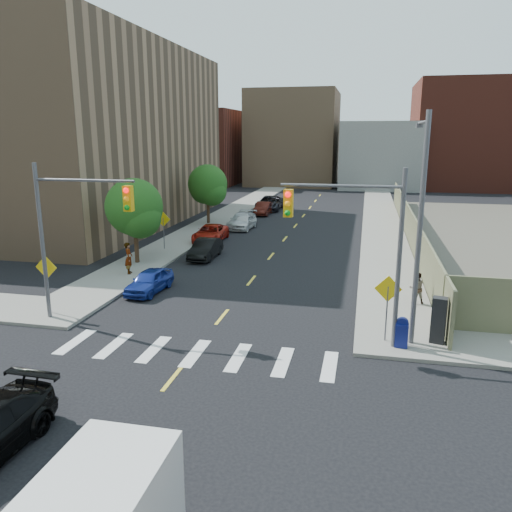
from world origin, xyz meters
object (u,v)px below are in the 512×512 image
at_px(parked_car_blue, 149,281).
at_px(payphone, 439,320).
at_px(parked_car_red, 211,233).
at_px(mailbox, 402,333).
at_px(parked_car_white, 244,222).
at_px(parked_car_maroon, 263,208).
at_px(parked_car_grey, 270,203).
at_px(pedestrian_west, 129,258).
at_px(parked_car_silver, 242,221).
at_px(pedestrian_east, 417,288).
at_px(parked_car_black, 206,249).

distance_m(parked_car_blue, payphone, 14.55).
distance_m(parked_car_red, mailbox, 22.15).
height_order(parked_car_white, mailbox, mailbox).
bearing_deg(mailbox, parked_car_red, 130.92).
relative_size(parked_car_maroon, parked_car_grey, 0.73).
relative_size(mailbox, pedestrian_west, 0.63).
relative_size(parked_car_silver, pedestrian_west, 2.52).
relative_size(parked_car_red, pedestrian_east, 3.06).
distance_m(parked_car_black, parked_car_grey, 22.74).
distance_m(mailbox, pedestrian_west, 16.77).
bearing_deg(parked_car_white, parked_car_silver, 121.78).
relative_size(parked_car_maroon, pedestrian_west, 2.13).
relative_size(parked_car_grey, pedestrian_west, 2.94).
bearing_deg(parked_car_black, parked_car_white, 89.92).
xyz_separation_m(parked_car_grey, pedestrian_west, (-3.06, -27.83, 0.32)).
relative_size(parked_car_black, pedestrian_east, 2.58).
xyz_separation_m(parked_car_grey, payphone, (13.40, -34.47, 0.31)).
bearing_deg(parked_car_black, parked_car_grey, 89.92).
distance_m(parked_car_red, parked_car_white, 5.71).
bearing_deg(parked_car_maroon, parked_car_grey, 89.25).
bearing_deg(parked_car_maroon, mailbox, -70.11).
distance_m(parked_car_silver, pedestrian_west, 16.67).
height_order(mailbox, payphone, payphone).
height_order(parked_car_black, parked_car_maroon, parked_car_maroon).
xyz_separation_m(parked_car_white, mailbox, (11.99, -23.28, 0.07)).
bearing_deg(parked_car_red, payphone, -53.16).
height_order(parked_car_red, parked_car_white, parked_car_red).
height_order(parked_car_maroon, pedestrian_west, pedestrian_west).
xyz_separation_m(parked_car_white, pedestrian_east, (13.00, -17.81, 0.27)).
height_order(parked_car_silver, mailbox, parked_car_silver).
relative_size(parked_car_black, parked_car_maroon, 0.99).
xyz_separation_m(parked_car_red, parked_car_maroon, (1.30, 14.10, 0.00)).
bearing_deg(parked_car_grey, payphone, -69.07).
relative_size(parked_car_blue, parked_car_red, 0.76).
relative_size(parked_car_blue, pedestrian_east, 2.33).
height_order(parked_car_red, parked_car_maroon, parked_car_maroon).
xyz_separation_m(parked_car_blue, pedestrian_west, (-2.47, 2.66, 0.48)).
bearing_deg(parked_car_blue, parked_car_red, 96.97).
xyz_separation_m(parked_car_black, parked_car_white, (0.00, 10.80, -0.00)).
bearing_deg(pedestrian_east, parked_car_white, -69.16).
bearing_deg(pedestrian_west, parked_car_maroon, -27.03).
distance_m(parked_car_red, parked_car_silver, 6.19).
distance_m(parked_car_red, payphone, 22.45).
distance_m(parked_car_black, payphone, 17.81).
distance_m(parked_car_silver, payphone, 26.83).
height_order(parked_car_black, mailbox, mailbox).
distance_m(parked_car_black, parked_car_white, 10.80).
relative_size(parked_car_blue, payphone, 1.94).
height_order(parked_car_blue, pedestrian_west, pedestrian_west).
bearing_deg(parked_car_blue, parked_car_white, 92.01).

